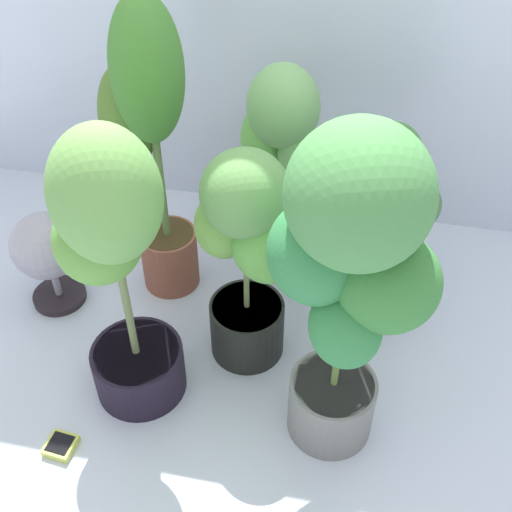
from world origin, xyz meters
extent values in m
plane|color=silver|center=(0.00, 0.00, 0.00)|extent=(8.00, 8.00, 0.00)
cylinder|color=black|center=(-0.01, 0.09, 0.10)|extent=(0.23, 0.23, 0.19)
cylinder|color=#452F1C|center=(-0.01, 0.09, 0.19)|extent=(0.21, 0.21, 0.02)
cylinder|color=olive|center=(-0.01, 0.09, 0.43)|extent=(0.02, 0.02, 0.48)
ellipsoid|color=#62974F|center=(-0.01, 0.09, 0.62)|extent=(0.25, 0.24, 0.25)
ellipsoid|color=#6FA546|center=(-0.07, 0.11, 0.49)|extent=(0.23, 0.24, 0.21)
ellipsoid|color=#5FA744|center=(0.06, 0.07, 0.47)|extent=(0.28, 0.28, 0.23)
cylinder|color=black|center=(0.35, 0.37, 0.10)|extent=(0.21, 0.21, 0.20)
cylinder|color=#412A21|center=(0.35, 0.37, 0.19)|extent=(0.20, 0.20, 0.02)
cylinder|color=#59803F|center=(0.35, 0.37, 0.42)|extent=(0.02, 0.02, 0.44)
ellipsoid|color=#407438|center=(0.35, 0.37, 0.58)|extent=(0.22, 0.24, 0.23)
ellipsoid|color=#407145|center=(0.28, 0.39, 0.47)|extent=(0.19, 0.19, 0.17)
ellipsoid|color=#40693D|center=(0.43, 0.36, 0.45)|extent=(0.24, 0.24, 0.16)
cylinder|color=black|center=(0.02, 0.50, 0.10)|extent=(0.19, 0.19, 0.21)
cylinder|color=#3F331F|center=(0.02, 0.50, 0.20)|extent=(0.17, 0.17, 0.02)
cylinder|color=#697E4B|center=(0.02, 0.50, 0.46)|extent=(0.02, 0.02, 0.50)
ellipsoid|color=#73AB62|center=(0.02, 0.50, 0.65)|extent=(0.30, 0.29, 0.27)
ellipsoid|color=#68B24C|center=(-0.04, 0.52, 0.52)|extent=(0.21, 0.22, 0.24)
ellipsoid|color=#689E5A|center=(0.08, 0.48, 0.50)|extent=(0.14, 0.16, 0.20)
cylinder|color=brown|center=(-0.34, 0.34, 0.11)|extent=(0.19, 0.19, 0.22)
cylinder|color=#402F19|center=(-0.34, 0.34, 0.21)|extent=(0.18, 0.18, 0.02)
cylinder|color=#57743D|center=(-0.34, 0.34, 0.55)|extent=(0.02, 0.02, 0.67)
ellipsoid|color=#417C2E|center=(-0.34, 0.34, 0.81)|extent=(0.26, 0.27, 0.44)
ellipsoid|color=#4C712C|center=(-0.43, 0.36, 0.63)|extent=(0.23, 0.24, 0.35)
cylinder|color=black|center=(-0.29, -0.12, 0.08)|extent=(0.27, 0.27, 0.16)
cylinder|color=#3C341F|center=(-0.29, -0.12, 0.16)|extent=(0.25, 0.25, 0.02)
cylinder|color=olive|center=(-0.29, -0.12, 0.48)|extent=(0.02, 0.02, 0.64)
ellipsoid|color=#689F4C|center=(-0.29, -0.12, 0.73)|extent=(0.37, 0.37, 0.36)
ellipsoid|color=#609E3F|center=(-0.35, -0.10, 0.56)|extent=(0.32, 0.32, 0.24)
cylinder|color=slate|center=(0.28, -0.14, 0.10)|extent=(0.24, 0.24, 0.20)
cylinder|color=#46341F|center=(0.28, -0.14, 0.19)|extent=(0.22, 0.22, 0.02)
cylinder|color=olive|center=(0.28, -0.14, 0.56)|extent=(0.02, 0.02, 0.72)
ellipsoid|color=#488745|center=(0.28, -0.14, 0.84)|extent=(0.44, 0.44, 0.33)
ellipsoid|color=#328044|center=(0.21, -0.12, 0.65)|extent=(0.26, 0.27, 0.26)
ellipsoid|color=#367935|center=(0.37, -0.16, 0.62)|extent=(0.25, 0.23, 0.25)
ellipsoid|color=#338143|center=(0.29, -0.20, 0.49)|extent=(0.25, 0.25, 0.22)
cube|color=#C4D04C|center=(-0.45, -0.37, 0.01)|extent=(0.09, 0.09, 0.02)
cube|color=black|center=(-0.45, -0.37, 0.02)|extent=(0.07, 0.07, 0.00)
cylinder|color=black|center=(-0.69, 0.17, 0.01)|extent=(0.18, 0.18, 0.03)
cylinder|color=#9F9CA9|center=(-0.69, 0.17, 0.08)|extent=(0.02, 0.02, 0.11)
sphere|color=#9F9CA9|center=(-0.69, 0.17, 0.25)|extent=(0.29, 0.29, 0.22)
camera|label=1|loc=(0.29, -1.23, 1.65)|focal=46.00mm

